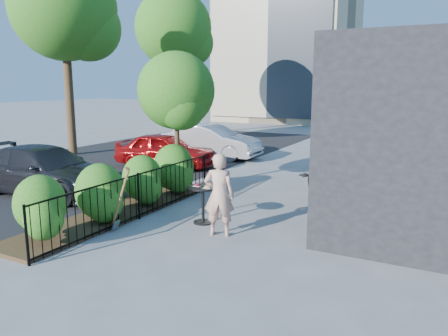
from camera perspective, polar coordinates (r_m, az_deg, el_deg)
The scene contains 14 objects.
ground at distance 9.57m, azimuth -3.89°, elevation -7.94°, with size 120.00×120.00×0.00m, color gray.
fence at distance 10.25m, azimuth -11.09°, elevation -3.56°, with size 0.05×6.05×1.10m.
planting_bed at distance 10.83m, azimuth -13.88°, elevation -5.75°, with size 1.30×6.00×0.08m, color #382616.
shrubs at distance 10.67m, azimuth -13.29°, elevation -2.31°, with size 1.10×5.60×1.24m.
patio_tree at distance 12.59m, azimuth -6.13°, elevation 9.41°, with size 2.20×2.20×3.94m.
street at distance 16.21m, azimuth -19.53°, elevation -0.63°, with size 9.00×30.00×0.01m, color black.
street_tree_near at distance 20.27m, azimuth -20.15°, elevation 18.37°, with size 4.40×4.40×8.28m.
street_tree_far at distance 26.32m, azimuth -6.56°, elevation 17.11°, with size 4.40×4.40×8.28m.
cafe_table at distance 9.79m, azimuth -2.77°, elevation -3.94°, with size 0.67×0.67×0.89m.
woman at distance 8.93m, azimuth -0.64°, elevation -3.50°, with size 0.63×0.41×1.73m, color tan.
shovel at distance 9.40m, azimuth -13.46°, elevation -4.49°, with size 0.53×0.19×1.46m.
car_red at distance 16.45m, azimuth -7.67°, elevation 2.33°, with size 1.52×3.77×1.28m, color #A90E0F.
car_silver at distance 18.45m, azimuth -1.66°, elevation 3.52°, with size 1.46×4.20×1.38m, color #A7A6AB.
car_darkgrey at distance 13.31m, azimuth -22.32°, elevation -0.31°, with size 1.90×4.68×1.36m, color black.
Camera 1 is at (4.80, -7.67, 3.11)m, focal length 35.00 mm.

